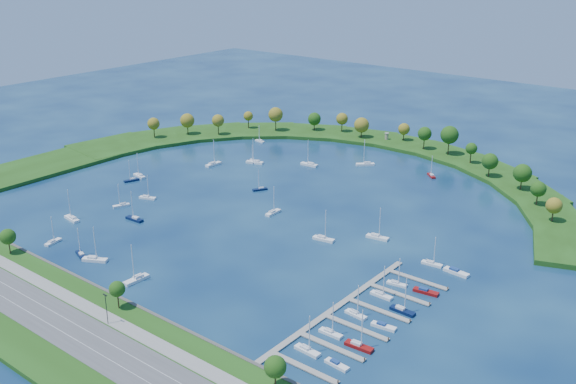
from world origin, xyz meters
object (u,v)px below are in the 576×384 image
Objects in this scene: moored_boat_11 at (72,218)px; moored_boat_5 at (53,241)px; moored_boat_8 at (260,140)px; docked_boat_3 at (359,345)px; moored_boat_0 at (377,237)px; docked_boat_8 at (397,283)px; harbor_tower at (387,136)px; moored_boat_2 at (323,238)px; moored_boat_17 at (121,205)px; moored_boat_3 at (431,175)px; moored_boat_7 at (81,254)px; docked_boat_6 at (381,294)px; docked_boat_5 at (383,326)px; dock_system at (356,314)px; moored_boat_9 at (273,212)px; docked_boat_7 at (402,310)px; docked_boat_9 at (426,291)px; docked_boat_10 at (432,263)px; docked_boat_0 at (307,350)px; moored_boat_19 at (309,164)px; moored_boat_16 at (95,259)px; moored_boat_20 at (132,180)px; docked_boat_4 at (356,313)px; moored_boat_4 at (213,164)px; moored_boat_6 at (139,175)px; docked_boat_11 at (456,272)px; moored_boat_12 at (255,162)px; docked_boat_1 at (337,364)px; moored_boat_13 at (136,279)px; moored_boat_10 at (365,164)px; docked_boat_2 at (331,332)px; moored_boat_15 at (147,197)px; moored_boat_1 at (260,189)px.

moored_boat_5 is at bearing 135.69° from moored_boat_11.
moored_boat_8 is 220.56m from docked_boat_3.
moored_boat_0 reaches higher than docked_boat_8.
harbor_tower is 147.33m from moored_boat_2.
moored_boat_5 reaches higher than moored_boat_17.
moored_boat_3 is 0.98× the size of moored_boat_7.
docked_boat_5 is at bearing -55.71° from docked_boat_6.
moored_boat_9 reaches higher than dock_system.
docked_boat_7 is 18.10m from docked_boat_8.
docked_boat_8 is 10.50m from docked_boat_9.
docked_boat_5 is 0.71× the size of docked_boat_10.
docked_boat_0 is at bearing -65.24° from harbor_tower.
moored_boat_16 is at bearing 87.27° from moored_boat_19.
harbor_tower is 153.92m from moored_boat_20.
docked_boat_4 is at bearing 95.02° from moored_boat_20.
harbor_tower is 108.48m from moored_boat_4.
docked_boat_3 is at bearing -153.93° from moored_boat_7.
moored_boat_4 is at bearing -103.75° from moored_boat_6.
moored_boat_0 is at bearing 172.98° from docked_boat_11.
moored_boat_17 is at bearing 165.54° from docked_boat_3.
moored_boat_16 is 1.26× the size of moored_boat_20.
moored_boat_20 is (-132.53, -16.94, -0.07)m from moored_boat_0.
docked_boat_0 is at bearing 86.62° from moored_boat_20.
moored_boat_11 is (-94.27, -148.20, 0.08)m from moored_boat_3.
moored_boat_6 is (-36.48, 73.50, 0.04)m from moored_boat_5.
harbor_tower is 0.28× the size of moored_boat_12.
moored_boat_12 is 1.82× the size of docked_boat_1.
docked_boat_10 is (2.63, 47.01, 0.54)m from dock_system.
harbor_tower is at bearing 113.52° from docked_boat_5.
docked_boat_8 is at bearing 134.61° from moored_boat_19.
moored_boat_6 is 0.87× the size of moored_boat_13.
docked_boat_8 reaches higher than moored_boat_8.
moored_boat_10 is at bearing 128.54° from docked_boat_7.
docked_boat_2 is (43.95, -152.08, 0.01)m from moored_boat_3.
moored_boat_15 is 1.32× the size of docked_boat_9.
moored_boat_5 is at bearing -173.52° from docked_boat_2.
moored_boat_6 is 0.96× the size of docked_boat_3.
moored_boat_16 is (56.82, -160.01, 0.11)m from moored_boat_8.
moored_boat_1 is 113.69m from docked_boat_11.
moored_boat_3 is 158.30m from docked_boat_2.
docked_boat_10 is (131.33, -50.94, -0.08)m from moored_boat_12.
dock_system is 6.33× the size of docked_boat_3.
dock_system is at bearing -118.97° from docked_boat_9.
docked_boat_0 is at bearing -43.87° from moored_boat_15.
moored_boat_4 is 160.37m from docked_boat_11.
moored_boat_2 reaches higher than moored_boat_9.
docked_boat_5 is (85.66, -49.84, -0.33)m from moored_boat_9.
moored_boat_0 is 84.75m from docked_boat_0.
moored_boat_16 is (46.58, -109.91, -0.01)m from moored_boat_4.
moored_boat_15 is 27.81m from moored_boat_20.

